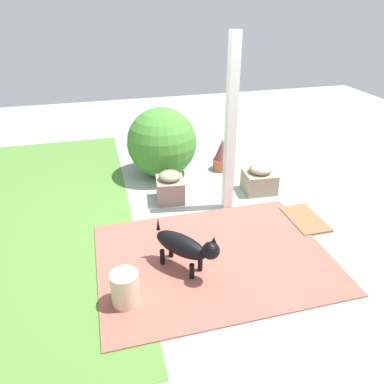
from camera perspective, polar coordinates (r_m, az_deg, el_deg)
name	(u,v)px	position (r m, az deg, el deg)	size (l,w,h in m)	color
ground_plane	(215,217)	(4.60, 3.63, -3.92)	(12.00, 12.00, 0.00)	#98A49A
brick_path	(214,257)	(3.95, 3.40, -10.02)	(1.80, 2.40, 0.02)	#A1584A
lawn_patch	(15,218)	(5.06, -25.63, -3.70)	(5.20, 2.80, 0.01)	#518136
porch_pillar	(231,129)	(4.39, 5.98, 9.71)	(0.11, 0.11, 2.12)	white
stone_planter_nearest	(259,179)	(5.19, 10.36, 2.00)	(0.42, 0.44, 0.41)	gray
stone_planter_mid	(170,187)	(4.88, -3.39, 0.77)	(0.42, 0.40, 0.42)	gray
round_shrub	(162,142)	(5.49, -4.67, 7.63)	(1.02, 1.02, 1.02)	#438630
terracotta_pot_spiky	(222,155)	(5.75, 4.65, 5.67)	(0.28, 0.28, 0.50)	#BA5838
dog	(185,246)	(3.62, -1.08, -8.38)	(0.65, 0.57, 0.51)	black
ceramic_urn	(125,289)	(3.40, -10.26, -14.52)	(0.25, 0.25, 0.34)	beige
doormat	(305,219)	(4.74, 16.99, -4.00)	(0.65, 0.38, 0.03)	#8B5F3D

